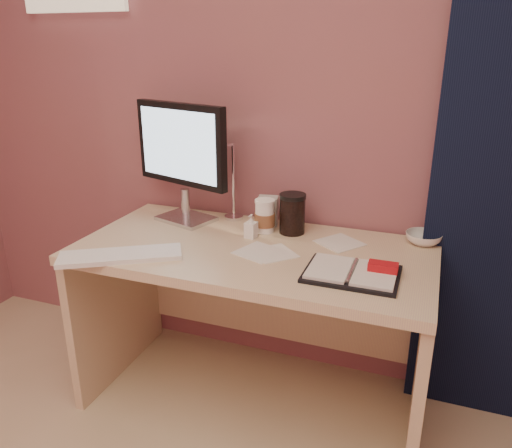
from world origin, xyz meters
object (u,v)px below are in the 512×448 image
(bowl, at_px, (424,238))
(desk, at_px, (260,290))
(coffee_cup, at_px, (265,217))
(monitor, at_px, (183,152))
(product_box, at_px, (268,211))
(desk_lamp, at_px, (230,175))
(planner, at_px, (354,272))
(keyboard, at_px, (120,256))
(dark_jar, at_px, (292,216))
(lotion_bottle, at_px, (251,226))

(bowl, bearing_deg, desk, -161.95)
(coffee_cup, bearing_deg, bowl, 8.30)
(monitor, bearing_deg, product_box, 29.44)
(monitor, xyz_separation_m, bowl, (1.03, 0.09, -0.29))
(desk, relative_size, desk_lamp, 3.80)
(planner, bearing_deg, keyboard, -169.86)
(monitor, height_order, desk_lamp, monitor)
(monitor, xyz_separation_m, keyboard, (-0.03, -0.46, -0.31))
(monitor, relative_size, coffee_cup, 3.70)
(monitor, relative_size, planner, 1.63)
(desk, distance_m, coffee_cup, 0.31)
(keyboard, relative_size, dark_jar, 2.96)
(monitor, xyz_separation_m, product_box, (0.37, 0.08, -0.25))
(keyboard, relative_size, lotion_bottle, 4.52)
(bowl, bearing_deg, coffee_cup, -171.70)
(desk, height_order, product_box, product_box)
(monitor, distance_m, dark_jar, 0.55)
(product_box, bearing_deg, desk_lamp, -165.64)
(lotion_bottle, bearing_deg, desk, -26.22)
(product_box, height_order, desk_lamp, desk_lamp)
(desk, xyz_separation_m, desk_lamp, (-0.18, 0.13, 0.46))
(keyboard, distance_m, desk_lamp, 0.58)
(product_box, bearing_deg, coffee_cup, -90.18)
(coffee_cup, relative_size, dark_jar, 0.93)
(bowl, height_order, lotion_bottle, lotion_bottle)
(lotion_bottle, bearing_deg, product_box, 85.59)
(keyboard, distance_m, product_box, 0.68)
(dark_jar, bearing_deg, desk_lamp, -177.97)
(desk, distance_m, dark_jar, 0.35)
(dark_jar, relative_size, product_box, 1.19)
(bowl, distance_m, dark_jar, 0.54)
(keyboard, distance_m, coffee_cup, 0.62)
(keyboard, height_order, dark_jar, dark_jar)
(monitor, height_order, planner, monitor)
(monitor, bearing_deg, planner, -3.25)
(dark_jar, bearing_deg, planner, -45.32)
(monitor, bearing_deg, desk_lamp, 19.98)
(lotion_bottle, xyz_separation_m, product_box, (0.01, 0.17, 0.01))
(bowl, xyz_separation_m, lotion_bottle, (-0.68, -0.18, 0.03))
(monitor, bearing_deg, coffee_cup, 16.07)
(monitor, height_order, bowl, monitor)
(planner, distance_m, desk_lamp, 0.71)
(coffee_cup, relative_size, desk_lamp, 0.39)
(desk_lamp, bearing_deg, keyboard, -103.03)
(coffee_cup, distance_m, desk_lamp, 0.23)
(product_box, bearing_deg, monitor, -178.31)
(planner, xyz_separation_m, bowl, (0.21, 0.39, 0.01))
(desk, distance_m, product_box, 0.35)
(monitor, height_order, keyboard, monitor)
(desk, height_order, bowl, bowl)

